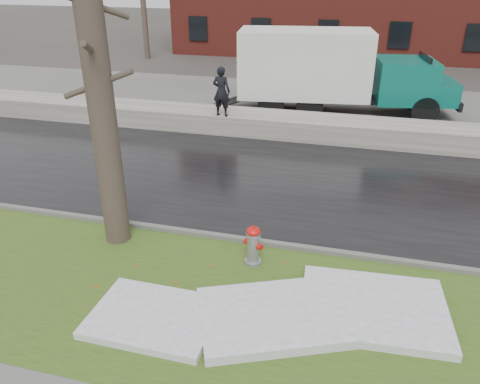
% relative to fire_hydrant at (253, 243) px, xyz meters
% --- Properties ---
extents(ground, '(120.00, 120.00, 0.00)m').
position_rel_fire_hydrant_xyz_m(ground, '(-0.47, -0.23, -0.52)').
color(ground, '#47423D').
rests_on(ground, ground).
extents(verge, '(60.00, 4.50, 0.04)m').
position_rel_fire_hydrant_xyz_m(verge, '(-0.47, -1.48, -0.50)').
color(verge, '#2E4D19').
rests_on(verge, ground).
extents(road, '(60.00, 7.00, 0.03)m').
position_rel_fire_hydrant_xyz_m(road, '(-0.47, 4.27, -0.51)').
color(road, black).
rests_on(road, ground).
extents(parking_lot, '(60.00, 9.00, 0.03)m').
position_rel_fire_hydrant_xyz_m(parking_lot, '(-0.47, 12.77, -0.51)').
color(parking_lot, slate).
rests_on(parking_lot, ground).
extents(curb, '(60.00, 0.15, 0.14)m').
position_rel_fire_hydrant_xyz_m(curb, '(-0.47, 0.77, -0.45)').
color(curb, slate).
rests_on(curb, ground).
extents(snowbank, '(60.00, 1.60, 0.75)m').
position_rel_fire_hydrant_xyz_m(snowbank, '(-0.47, 8.47, -0.15)').
color(snowbank, '#BBB6AB').
rests_on(snowbank, ground).
extents(bg_tree_left, '(1.40, 1.62, 6.50)m').
position_rel_fire_hydrant_xyz_m(bg_tree_left, '(-12.47, 21.77, 2.81)').
color(bg_tree_left, brown).
rests_on(bg_tree_left, ground).
extents(bg_tree_center, '(1.40, 1.62, 6.50)m').
position_rel_fire_hydrant_xyz_m(bg_tree_center, '(-6.47, 25.77, 2.81)').
color(bg_tree_center, brown).
rests_on(bg_tree_center, ground).
extents(fire_hydrant, '(0.45, 0.43, 0.91)m').
position_rel_fire_hydrant_xyz_m(fire_hydrant, '(0.00, 0.00, 0.00)').
color(fire_hydrant, gray).
rests_on(fire_hydrant, verge).
extents(tree, '(1.42, 1.66, 6.94)m').
position_rel_fire_hydrant_xyz_m(tree, '(-3.24, 0.19, 3.01)').
color(tree, brown).
rests_on(tree, verge).
extents(box_truck, '(10.33, 3.51, 3.41)m').
position_rel_fire_hydrant_xyz_m(box_truck, '(0.49, 11.77, 1.28)').
color(box_truck, black).
rests_on(box_truck, ground).
extents(worker, '(0.69, 0.48, 1.79)m').
position_rel_fire_hydrant_xyz_m(worker, '(-3.04, 7.87, 1.12)').
color(worker, black).
rests_on(worker, snowbank).
extents(snow_patch_near, '(2.72, 2.16, 0.16)m').
position_rel_fire_hydrant_xyz_m(snow_patch_near, '(2.47, -0.96, -0.40)').
color(snow_patch_near, white).
rests_on(snow_patch_near, verge).
extents(snow_patch_far, '(2.22, 1.62, 0.14)m').
position_rel_fire_hydrant_xyz_m(snow_patch_far, '(-1.31, -2.18, -0.41)').
color(snow_patch_far, white).
rests_on(snow_patch_far, verge).
extents(snow_patch_side, '(3.28, 2.77, 0.18)m').
position_rel_fire_hydrant_xyz_m(snow_patch_side, '(0.85, -1.61, -0.39)').
color(snow_patch_side, white).
rests_on(snow_patch_side, verge).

